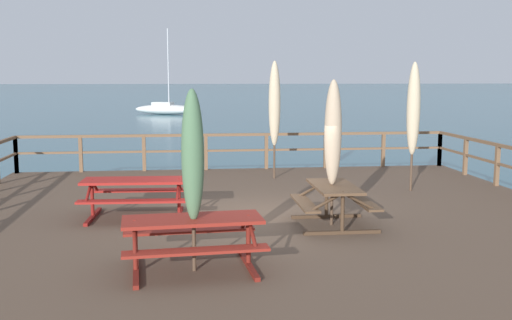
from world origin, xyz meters
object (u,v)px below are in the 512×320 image
object	(u,v)px
picnic_table_front_right	(334,197)
sailboat_distant	(166,109)
patio_umbrella_tall_mid_right	(413,109)
patio_umbrella_tall_back_right	(333,133)
patio_umbrella_short_front	(193,156)
patio_umbrella_tall_front	(275,104)
picnic_table_mid_centre	(136,189)
picnic_table_back_left	(193,232)

from	to	relation	value
picnic_table_front_right	sailboat_distant	world-z (taller)	sailboat_distant
picnic_table_front_right	patio_umbrella_tall_mid_right	bearing A→B (deg)	49.67
patio_umbrella_tall_back_right	patio_umbrella_tall_mid_right	distance (m)	4.19
patio_umbrella_short_front	patio_umbrella_tall_mid_right	size ratio (longest dim) A/B	0.83
patio_umbrella_tall_back_right	sailboat_distant	xyz separation A→B (m)	(-4.62, 44.67, -1.84)
patio_umbrella_tall_front	patio_umbrella_short_front	world-z (taller)	patio_umbrella_tall_front
patio_umbrella_short_front	patio_umbrella_tall_mid_right	distance (m)	7.73
sailboat_distant	patio_umbrella_tall_mid_right	bearing A→B (deg)	-79.93
patio_umbrella_short_front	patio_umbrella_tall_back_right	distance (m)	3.55
picnic_table_mid_centre	patio_umbrella_tall_front	world-z (taller)	patio_umbrella_tall_front
picnic_table_mid_centre	picnic_table_back_left	bearing A→B (deg)	-72.30
patio_umbrella_short_front	sailboat_distant	xyz separation A→B (m)	(-2.02, 47.09, -1.77)
patio_umbrella_tall_mid_right	sailboat_distant	bearing A→B (deg)	100.07
patio_umbrella_tall_back_right	patio_umbrella_tall_mid_right	world-z (taller)	patio_umbrella_tall_mid_right
patio_umbrella_tall_back_right	patio_umbrella_short_front	bearing A→B (deg)	-137.06
picnic_table_mid_centre	patio_umbrella_tall_front	bearing A→B (deg)	51.66
picnic_table_mid_centre	picnic_table_front_right	size ratio (longest dim) A/B	1.31
picnic_table_back_left	patio_umbrella_tall_front	distance (m)	8.16
patio_umbrella_tall_mid_right	sailboat_distant	xyz separation A→B (m)	(-7.37, 41.52, -2.10)
picnic_table_back_left	picnic_table_front_right	bearing A→B (deg)	41.27
picnic_table_back_left	patio_umbrella_tall_mid_right	xyz separation A→B (m)	(5.37, 5.53, 1.43)
patio_umbrella_tall_back_right	picnic_table_front_right	bearing A→B (deg)	-60.25
picnic_table_mid_centre	patio_umbrella_short_front	xyz separation A→B (m)	(1.10, -3.45, 1.09)
picnic_table_front_right	patio_umbrella_tall_back_right	world-z (taller)	patio_umbrella_tall_back_right
picnic_table_front_right	patio_umbrella_tall_mid_right	world-z (taller)	patio_umbrella_tall_mid_right
picnic_table_mid_centre	picnic_table_front_right	world-z (taller)	same
picnic_table_back_left	patio_umbrella_tall_back_right	xyz separation A→B (m)	(2.62, 2.38, 1.17)
patio_umbrella_tall_mid_right	sailboat_distant	world-z (taller)	sailboat_distant
picnic_table_front_right	patio_umbrella_short_front	xyz separation A→B (m)	(-2.63, -2.36, 1.11)
picnic_table_back_left	patio_umbrella_tall_back_right	world-z (taller)	patio_umbrella_tall_back_right
patio_umbrella_tall_front	patio_umbrella_tall_mid_right	distance (m)	3.75
picnic_table_mid_centre	picnic_table_back_left	distance (m)	3.58
sailboat_distant	picnic_table_mid_centre	bearing A→B (deg)	-88.79
patio_umbrella_tall_mid_right	patio_umbrella_tall_back_right	bearing A→B (deg)	-131.15
sailboat_distant	patio_umbrella_tall_front	bearing A→B (deg)	-83.76
picnic_table_front_right	sailboat_distant	distance (m)	44.97
picnic_table_mid_centre	patio_umbrella_short_front	world-z (taller)	patio_umbrella_short_front
picnic_table_mid_centre	sailboat_distant	xyz separation A→B (m)	(-0.92, 43.64, -0.67)
picnic_table_front_right	patio_umbrella_tall_mid_right	xyz separation A→B (m)	(2.72, 3.20, 1.44)
patio_umbrella_tall_front	patio_umbrella_short_front	xyz separation A→B (m)	(-2.28, -7.73, -0.38)
patio_umbrella_tall_front	patio_umbrella_short_front	distance (m)	8.07
patio_umbrella_tall_mid_right	patio_umbrella_tall_front	bearing A→B (deg)	144.83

